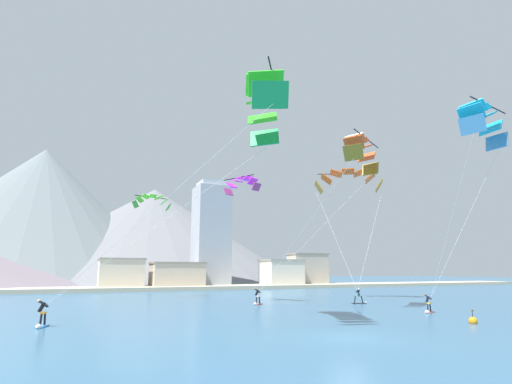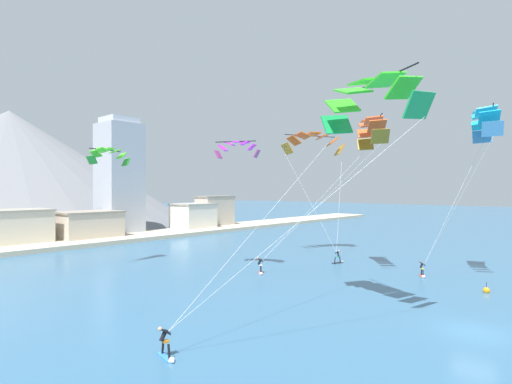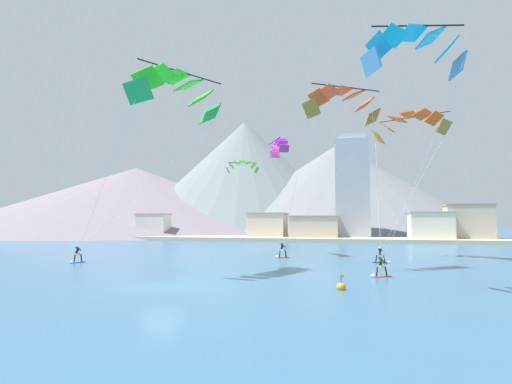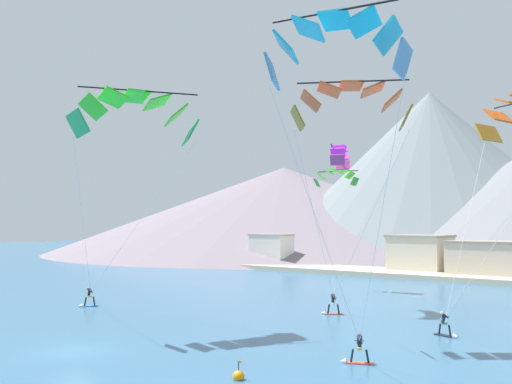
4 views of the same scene
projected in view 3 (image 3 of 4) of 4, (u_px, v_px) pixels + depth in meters
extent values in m
plane|color=#336084|center=(162.00, 287.00, 25.66)|extent=(400.00, 400.00, 0.00)
cube|color=#337FDB|center=(78.00, 262.00, 39.93)|extent=(0.74, 1.50, 0.07)
cylinder|color=black|center=(81.00, 258.00, 40.32)|extent=(0.18, 0.27, 0.76)
cylinder|color=black|center=(75.00, 259.00, 39.61)|extent=(0.18, 0.27, 0.76)
cube|color=orange|center=(78.00, 254.00, 39.99)|extent=(0.36, 0.30, 0.12)
cylinder|color=black|center=(77.00, 251.00, 40.07)|extent=(0.52, 0.32, 0.64)
cylinder|color=black|center=(79.00, 249.00, 40.15)|extent=(0.55, 0.20, 0.42)
cylinder|color=black|center=(77.00, 249.00, 39.93)|extent=(0.55, 0.20, 0.42)
cylinder|color=black|center=(79.00, 249.00, 39.96)|extent=(0.14, 0.51, 0.03)
sphere|color=tan|center=(76.00, 247.00, 40.18)|extent=(0.23, 0.23, 0.23)
cone|color=white|center=(70.00, 262.00, 39.16)|extent=(0.42, 0.37, 0.36)
cube|color=#E54C33|center=(283.00, 257.00, 45.13)|extent=(1.36, 1.30, 0.07)
cylinder|color=black|center=(286.00, 254.00, 45.35)|extent=(0.27, 0.26, 0.76)
cylinder|color=black|center=(280.00, 254.00, 44.96)|extent=(0.27, 0.26, 0.76)
cube|color=white|center=(283.00, 250.00, 45.18)|extent=(0.39, 0.40, 0.12)
cylinder|color=black|center=(282.00, 247.00, 45.31)|extent=(0.48, 0.49, 0.64)
cylinder|color=black|center=(283.00, 245.00, 45.30)|extent=(0.43, 0.46, 0.42)
cylinder|color=black|center=(282.00, 245.00, 45.18)|extent=(0.43, 0.46, 0.42)
cylinder|color=black|center=(283.00, 246.00, 45.08)|extent=(0.40, 0.38, 0.03)
sphere|color=#9E7051|center=(281.00, 244.00, 45.50)|extent=(0.23, 0.23, 0.23)
cone|color=white|center=(276.00, 257.00, 44.71)|extent=(0.46, 0.47, 0.36)
cube|color=black|center=(380.00, 263.00, 39.70)|extent=(1.51, 0.86, 0.07)
cylinder|color=black|center=(376.00, 258.00, 39.93)|extent=(0.26, 0.18, 0.71)
cylinder|color=black|center=(384.00, 259.00, 39.52)|extent=(0.26, 0.18, 0.71)
cube|color=#33B266|center=(380.00, 255.00, 39.75)|extent=(0.31, 0.35, 0.12)
cylinder|color=black|center=(380.00, 252.00, 39.69)|extent=(0.32, 0.45, 0.60)
cylinder|color=black|center=(379.00, 250.00, 39.85)|extent=(0.23, 0.51, 0.39)
cylinder|color=black|center=(381.00, 250.00, 39.73)|extent=(0.23, 0.51, 0.39)
cylinder|color=black|center=(381.00, 250.00, 39.94)|extent=(0.50, 0.19, 0.03)
sphere|color=beige|center=(379.00, 248.00, 39.60)|extent=(0.22, 0.22, 0.22)
cone|color=white|center=(389.00, 262.00, 39.25)|extent=(0.40, 0.43, 0.36)
cube|color=#E54C33|center=(382.00, 276.00, 30.06)|extent=(1.47, 1.09, 0.07)
cylinder|color=black|center=(386.00, 271.00, 30.19)|extent=(0.25, 0.21, 0.68)
cylinder|color=black|center=(377.00, 272.00, 29.98)|extent=(0.25, 0.21, 0.68)
cube|color=yellow|center=(381.00, 266.00, 30.11)|extent=(0.33, 0.35, 0.12)
cylinder|color=black|center=(381.00, 262.00, 30.21)|extent=(0.36, 0.42, 0.58)
cylinder|color=black|center=(383.00, 260.00, 30.15)|extent=(0.31, 0.46, 0.37)
cylinder|color=black|center=(380.00, 260.00, 30.09)|extent=(0.31, 0.46, 0.37)
cylinder|color=black|center=(383.00, 261.00, 29.95)|extent=(0.47, 0.28, 0.03)
sphere|color=brown|center=(380.00, 257.00, 30.35)|extent=(0.21, 0.21, 0.21)
cone|color=white|center=(371.00, 276.00, 29.83)|extent=(0.44, 0.46, 0.36)
cube|color=#1A9B4B|center=(210.00, 114.00, 35.81)|extent=(2.27, 1.97, 1.69)
cube|color=green|center=(200.00, 98.00, 35.22)|extent=(2.47, 2.29, 1.47)
cube|color=green|center=(188.00, 85.00, 34.26)|extent=(2.62, 2.43, 1.06)
cube|color=green|center=(174.00, 77.00, 33.04)|extent=(2.69, 2.38, 0.51)
cube|color=green|center=(160.00, 75.00, 31.73)|extent=(2.69, 2.19, 1.06)
cube|color=green|center=(147.00, 79.00, 30.49)|extent=(2.63, 1.83, 1.47)
cube|color=#1A9B4B|center=(138.00, 91.00, 29.49)|extent=(2.50, 1.35, 1.69)
cylinder|color=black|center=(183.00, 72.00, 32.47)|extent=(4.38, 6.83, 0.10)
cylinder|color=silver|center=(143.00, 189.00, 37.95)|extent=(14.63, 1.49, 11.75)
cylinder|color=silver|center=(103.00, 186.00, 34.54)|extent=(11.43, 9.30, 11.75)
cube|color=olive|center=(372.00, 117.00, 37.04)|extent=(1.50, 1.87, 1.42)
cube|color=#EC5622|center=(364.00, 105.00, 36.88)|extent=(1.85, 2.10, 1.20)
cube|color=#EC5622|center=(353.00, 95.00, 36.52)|extent=(2.09, 2.22, 0.80)
cube|color=#EC5622|center=(341.00, 91.00, 36.00)|extent=(2.18, 2.23, 0.30)
cube|color=#EC5622|center=(329.00, 91.00, 35.40)|extent=(2.17, 2.15, 0.80)
cube|color=#EC5622|center=(318.00, 98.00, 34.79)|extent=(2.03, 1.97, 1.20)
cube|color=olive|center=(311.00, 109.00, 34.27)|extent=(1.74, 1.69, 1.42)
cylinder|color=black|center=(346.00, 87.00, 35.31)|extent=(5.82, 3.69, 0.10)
cylinder|color=silver|center=(325.00, 191.00, 41.06)|extent=(9.86, 6.81, 11.86)
cylinder|color=silver|center=(295.00, 190.00, 39.58)|extent=(4.22, 11.21, 11.86)
cube|color=#A6721B|center=(378.00, 137.00, 48.25)|extent=(1.72, 2.31, 1.54)
cube|color=#D04E0C|center=(386.00, 127.00, 47.69)|extent=(2.08, 2.48, 1.28)
cube|color=#D04E0C|center=(397.00, 119.00, 46.84)|extent=(2.33, 2.57, 0.87)
cube|color=#D04E0C|center=(410.00, 115.00, 45.80)|extent=(2.44, 2.57, 0.37)
cube|color=#D04E0C|center=(422.00, 114.00, 44.67)|extent=(2.45, 2.50, 0.87)
cube|color=#D04E0C|center=(434.00, 118.00, 43.60)|extent=(2.33, 2.34, 1.28)
cube|color=#A6721B|center=(444.00, 127.00, 42.69)|extent=(2.06, 2.11, 1.54)
cylinder|color=black|center=(413.00, 117.00, 46.41)|extent=(7.21, 3.57, 0.10)
cylinder|color=silver|center=(378.00, 191.00, 44.17)|extent=(0.22, 7.93, 12.30)
cylinder|color=silver|center=(415.00, 189.00, 41.13)|extent=(7.26, 3.38, 12.30)
cube|color=#4286BC|center=(458.00, 66.00, 25.72)|extent=(0.84, 1.87, 1.39)
cube|color=#15AED0|center=(447.00, 50.00, 25.89)|extent=(1.33, 2.01, 1.26)
cube|color=#15AED0|center=(430.00, 38.00, 25.93)|extent=(1.70, 2.09, 0.89)
cube|color=#15AED0|center=(411.00, 33.00, 25.85)|extent=(1.86, 2.11, 0.37)
cube|color=#15AED0|center=(393.00, 36.00, 25.65)|extent=(1.88, 2.05, 0.89)
cube|color=#15AED0|center=(379.00, 46.00, 25.37)|extent=(1.68, 1.92, 1.26)
cube|color=#4286BC|center=(371.00, 62.00, 25.07)|extent=(1.27, 1.74, 1.39)
cylinder|color=black|center=(418.00, 26.00, 25.08)|extent=(5.66, 1.28, 0.10)
cylinder|color=silver|center=(419.00, 175.00, 27.78)|extent=(4.76, 4.26, 12.38)
cylinder|color=silver|center=(377.00, 175.00, 27.44)|extent=(1.00, 6.32, 12.38)
cube|color=#A53B7C|center=(284.00, 148.00, 46.58)|extent=(1.31, 1.04, 0.89)
cube|color=#DF30EE|center=(282.00, 143.00, 47.17)|extent=(1.41, 1.24, 0.73)
cube|color=#DF30EE|center=(281.00, 141.00, 47.94)|extent=(1.47, 1.35, 0.48)
cube|color=#DF30EE|center=(279.00, 141.00, 48.81)|extent=(1.49, 1.35, 0.16)
cube|color=#DF30EE|center=(277.00, 144.00, 49.65)|extent=(1.48, 1.32, 0.48)
cube|color=#DF30EE|center=(276.00, 148.00, 50.37)|extent=(1.43, 1.19, 0.73)
cube|color=#A53B7C|center=(275.00, 154.00, 50.87)|extent=(1.33, 0.97, 0.89)
cylinder|color=black|center=(274.00, 141.00, 48.70)|extent=(2.15, 4.05, 0.10)
cube|color=green|center=(228.00, 170.00, 62.62)|extent=(0.86, 1.21, 0.98)
cube|color=#4CDC26|center=(232.00, 166.00, 62.72)|extent=(1.07, 1.26, 0.84)
cube|color=#4CDC26|center=(237.00, 163.00, 62.76)|extent=(1.16, 1.29, 0.60)
cube|color=#4CDC26|center=(242.00, 162.00, 62.73)|extent=(1.13, 1.30, 0.28)
cube|color=#4CDC26|center=(248.00, 163.00, 62.62)|extent=(1.06, 1.29, 0.60)
cube|color=#4CDC26|center=(253.00, 166.00, 62.47)|extent=(0.87, 1.27, 0.84)
cube|color=green|center=(257.00, 170.00, 62.28)|extent=(0.59, 1.23, 0.98)
cylinder|color=black|center=(243.00, 163.00, 63.24)|extent=(4.47, 1.45, 0.10)
sphere|color=orange|center=(341.00, 287.00, 24.58)|extent=(0.56, 0.56, 0.56)
cylinder|color=black|center=(341.00, 279.00, 24.62)|extent=(0.04, 0.04, 0.44)
cube|color=orange|center=(343.00, 276.00, 24.61)|extent=(0.18, 0.01, 0.12)
cube|color=beige|center=(292.00, 239.00, 81.05)|extent=(180.00, 10.00, 0.70)
cube|color=beige|center=(268.00, 227.00, 86.58)|extent=(7.79, 7.00, 5.44)
cube|color=gray|center=(268.00, 214.00, 86.78)|extent=(8.11, 7.28, 0.30)
cube|color=silver|center=(153.00, 227.00, 90.76)|extent=(6.92, 4.02, 5.34)
cube|color=#9D9992|center=(154.00, 214.00, 90.95)|extent=(7.20, 4.18, 0.30)
cube|color=beige|center=(314.00, 229.00, 82.84)|extent=(9.64, 6.74, 4.78)
cube|color=gray|center=(314.00, 216.00, 83.01)|extent=(10.02, 7.01, 0.30)
cube|color=silver|center=(430.00, 227.00, 77.19)|extent=(7.76, 6.53, 5.51)
cube|color=#99958B|center=(430.00, 212.00, 77.39)|extent=(8.07, 6.79, 0.30)
cube|color=#B7AD9E|center=(469.00, 224.00, 76.57)|extent=(8.29, 4.43, 6.97)
cube|color=gray|center=(468.00, 205.00, 76.82)|extent=(8.62, 4.61, 0.30)
cube|color=#A8ADB7|center=(353.00, 190.00, 85.24)|extent=(7.00, 7.00, 21.21)
cube|color=silver|center=(352.00, 138.00, 86.01)|extent=(5.60, 5.60, 1.20)
cone|color=slate|center=(244.00, 176.00, 139.71)|extent=(80.54, 80.54, 38.65)
cone|color=slate|center=(136.00, 200.00, 141.72)|extent=(122.89, 122.89, 22.66)
cone|color=slate|center=(338.00, 188.00, 132.41)|extent=(92.52, 92.52, 29.28)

